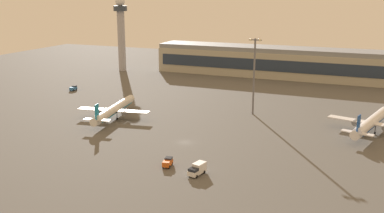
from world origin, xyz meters
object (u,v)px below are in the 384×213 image
object	(u,v)px
airplane_far_stand	(114,110)
catering_truck	(197,169)
maintenance_van	(73,88)
airplane_terminal_side	(371,122)
control_tower	(121,29)
apron_light_west	(254,72)
baggage_tractor	(168,162)

from	to	relation	value
airplane_far_stand	catering_truck	distance (m)	60.96
catering_truck	maintenance_van	bearing A→B (deg)	-24.33
airplane_far_stand	maintenance_van	distance (m)	56.32
airplane_terminal_side	catering_truck	bearing A→B (deg)	-112.25
control_tower	catering_truck	distance (m)	164.90
control_tower	catering_truck	bearing A→B (deg)	-51.96
airplane_terminal_side	apron_light_west	bearing A→B (deg)	-175.78
baggage_tractor	maintenance_van	distance (m)	108.27
airplane_far_stand	catering_truck	xyz separation A→B (m)	(48.61, -36.74, -1.89)
airplane_far_stand	control_tower	bearing A→B (deg)	109.93
airplane_far_stand	catering_truck	size ratio (longest dim) A/B	5.92
catering_truck	baggage_tractor	bearing A→B (deg)	0.23
apron_light_west	airplane_terminal_side	bearing A→B (deg)	-9.82
airplane_far_stand	apron_light_west	size ratio (longest dim) A/B	1.21
airplane_far_stand	airplane_terminal_side	distance (m)	91.50
airplane_far_stand	baggage_tractor	bearing A→B (deg)	-51.16
baggage_tractor	catering_truck	bearing A→B (deg)	-21.42
control_tower	baggage_tractor	distance (m)	157.49
airplane_terminal_side	baggage_tractor	size ratio (longest dim) A/B	8.32
control_tower	airplane_far_stand	size ratio (longest dim) A/B	1.22
airplane_far_stand	maintenance_van	size ratio (longest dim) A/B	8.28
catering_truck	airplane_far_stand	bearing A→B (deg)	-24.13
control_tower	maintenance_van	xyz separation A→B (m)	(7.32, -57.56, -23.85)
maintenance_van	baggage_tractor	bearing A→B (deg)	-45.13
airplane_far_stand	airplane_terminal_side	bearing A→B (deg)	2.37
airplane_terminal_side	maintenance_van	bearing A→B (deg)	-172.46
baggage_tractor	maintenance_van	bearing A→B (deg)	131.85
airplane_far_stand	apron_light_west	xyz separation A→B (m)	(46.53, 26.39, 13.13)
airplane_terminal_side	baggage_tractor	xyz separation A→B (m)	(-50.57, -53.50, -2.40)
control_tower	baggage_tractor	bearing A→B (deg)	-54.27
airplane_terminal_side	catering_truck	distance (m)	69.12
airplane_terminal_side	baggage_tractor	world-z (taller)	airplane_terminal_side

